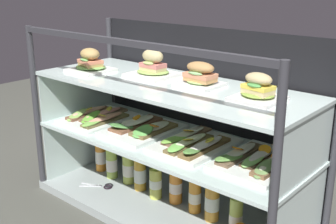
{
  "coord_description": "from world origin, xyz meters",
  "views": [
    {
      "loc": [
        1.22,
        -1.4,
        1.09
      ],
      "look_at": [
        0.0,
        0.0,
        0.5
      ],
      "focal_mm": 46.51,
      "sensor_mm": 36.0,
      "label": 1
    }
  ],
  "objects_px": {
    "plated_roll_sandwich_mid_left": "(200,76)",
    "open_sandwich_tray_far_left": "(142,128)",
    "juice_bottle_front_fourth": "(212,200)",
    "plated_roll_sandwich_far_right": "(153,68)",
    "juice_bottle_back_right": "(176,186)",
    "open_sandwich_tray_mid_right": "(193,144)",
    "juice_bottle_front_left_end": "(129,167)",
    "juice_bottle_tucked_behind": "(140,173)",
    "juice_bottle_front_middle": "(156,182)",
    "juice_bottle_back_left": "(101,154)",
    "plated_roll_sandwich_left_of_center": "(90,63)",
    "open_sandwich_tray_center": "(258,160)",
    "juice_bottle_near_post": "(236,214)",
    "kitchen_scissors": "(104,186)",
    "juice_bottle_front_right_end": "(112,160)",
    "plated_roll_sandwich_near_left_corner": "(258,90)",
    "juice_bottle_back_center": "(195,195)",
    "open_sandwich_tray_right_of_center": "(98,117)"
  },
  "relations": [
    {
      "from": "juice_bottle_front_fourth",
      "to": "juice_bottle_front_right_end",
      "type": "bearing_deg",
      "value": -179.67
    },
    {
      "from": "juice_bottle_front_fourth",
      "to": "kitchen_scissors",
      "type": "height_order",
      "value": "juice_bottle_front_fourth"
    },
    {
      "from": "plated_roll_sandwich_far_right",
      "to": "juice_bottle_back_left",
      "type": "height_order",
      "value": "plated_roll_sandwich_far_right"
    },
    {
      "from": "open_sandwich_tray_center",
      "to": "juice_bottle_front_middle",
      "type": "bearing_deg",
      "value": -178.16
    },
    {
      "from": "juice_bottle_tucked_behind",
      "to": "juice_bottle_back_right",
      "type": "bearing_deg",
      "value": 4.61
    },
    {
      "from": "plated_roll_sandwich_mid_left",
      "to": "open_sandwich_tray_mid_right",
      "type": "bearing_deg",
      "value": -77.5
    },
    {
      "from": "open_sandwich_tray_mid_right",
      "to": "juice_bottle_front_left_end",
      "type": "xyz_separation_m",
      "value": [
        -0.45,
        0.04,
        -0.26
      ]
    },
    {
      "from": "open_sandwich_tray_center",
      "to": "kitchen_scissors",
      "type": "xyz_separation_m",
      "value": [
        -0.81,
        -0.11,
        -0.35
      ]
    },
    {
      "from": "juice_bottle_back_left",
      "to": "juice_bottle_back_right",
      "type": "bearing_deg",
      "value": -0.33
    },
    {
      "from": "plated_roll_sandwich_far_right",
      "to": "juice_bottle_front_right_end",
      "type": "xyz_separation_m",
      "value": [
        -0.28,
        -0.04,
        -0.54
      ]
    },
    {
      "from": "juice_bottle_front_left_end",
      "to": "juice_bottle_tucked_behind",
      "type": "xyz_separation_m",
      "value": [
        0.1,
        -0.02,
        0.01
      ]
    },
    {
      "from": "plated_roll_sandwich_left_of_center",
      "to": "open_sandwich_tray_far_left",
      "type": "distance_m",
      "value": 0.41
    },
    {
      "from": "plated_roll_sandwich_far_right",
      "to": "juice_bottle_front_left_end",
      "type": "bearing_deg",
      "value": -174.48
    },
    {
      "from": "plated_roll_sandwich_left_of_center",
      "to": "juice_bottle_near_post",
      "type": "xyz_separation_m",
      "value": [
        0.82,
        0.08,
        -0.56
      ]
    },
    {
      "from": "kitchen_scissors",
      "to": "juice_bottle_back_right",
      "type": "bearing_deg",
      "value": 17.83
    },
    {
      "from": "plated_roll_sandwich_left_of_center",
      "to": "kitchen_scissors",
      "type": "bearing_deg",
      "value": -13.84
    },
    {
      "from": "plated_roll_sandwich_mid_left",
      "to": "open_sandwich_tray_far_left",
      "type": "bearing_deg",
      "value": -169.46
    },
    {
      "from": "juice_bottle_near_post",
      "to": "open_sandwich_tray_right_of_center",
      "type": "bearing_deg",
      "value": -176.93
    },
    {
      "from": "plated_roll_sandwich_left_of_center",
      "to": "juice_bottle_front_middle",
      "type": "relative_size",
      "value": 0.96
    },
    {
      "from": "plated_roll_sandwich_far_right",
      "to": "open_sandwich_tray_mid_right",
      "type": "relative_size",
      "value": 0.55
    },
    {
      "from": "juice_bottle_back_right",
      "to": "open_sandwich_tray_far_left",
      "type": "bearing_deg",
      "value": -167.15
    },
    {
      "from": "open_sandwich_tray_mid_right",
      "to": "juice_bottle_tucked_behind",
      "type": "relative_size",
      "value": 1.71
    },
    {
      "from": "juice_bottle_front_fourth",
      "to": "juice_bottle_near_post",
      "type": "height_order",
      "value": "juice_bottle_front_fourth"
    },
    {
      "from": "plated_roll_sandwich_near_left_corner",
      "to": "open_sandwich_tray_right_of_center",
      "type": "height_order",
      "value": "plated_roll_sandwich_near_left_corner"
    },
    {
      "from": "plated_roll_sandwich_mid_left",
      "to": "juice_bottle_front_right_end",
      "type": "distance_m",
      "value": 0.77
    },
    {
      "from": "juice_bottle_front_fourth",
      "to": "plated_roll_sandwich_far_right",
      "type": "bearing_deg",
      "value": 175.29
    },
    {
      "from": "juice_bottle_back_left",
      "to": "juice_bottle_front_left_end",
      "type": "relative_size",
      "value": 1.1
    },
    {
      "from": "juice_bottle_front_right_end",
      "to": "juice_bottle_front_fourth",
      "type": "bearing_deg",
      "value": 0.33
    },
    {
      "from": "juice_bottle_back_left",
      "to": "juice_bottle_front_middle",
      "type": "xyz_separation_m",
      "value": [
        0.45,
        -0.03,
        -0.01
      ]
    },
    {
      "from": "open_sandwich_tray_far_left",
      "to": "juice_bottle_near_post",
      "type": "relative_size",
      "value": 1.75
    },
    {
      "from": "open_sandwich_tray_mid_right",
      "to": "juice_bottle_front_fourth",
      "type": "distance_m",
      "value": 0.27
    },
    {
      "from": "juice_bottle_back_center",
      "to": "kitchen_scissors",
      "type": "distance_m",
      "value": 0.52
    },
    {
      "from": "juice_bottle_front_right_end",
      "to": "juice_bottle_back_center",
      "type": "bearing_deg",
      "value": 1.0
    },
    {
      "from": "juice_bottle_tucked_behind",
      "to": "juice_bottle_near_post",
      "type": "bearing_deg",
      "value": -0.39
    },
    {
      "from": "juice_bottle_back_left",
      "to": "juice_bottle_near_post",
      "type": "relative_size",
      "value": 1.1
    },
    {
      "from": "juice_bottle_back_left",
      "to": "juice_bottle_front_left_end",
      "type": "height_order",
      "value": "juice_bottle_back_left"
    },
    {
      "from": "plated_roll_sandwich_far_right",
      "to": "plated_roll_sandwich_mid_left",
      "type": "bearing_deg",
      "value": -0.2
    },
    {
      "from": "open_sandwich_tray_center",
      "to": "plated_roll_sandwich_left_of_center",
      "type": "bearing_deg",
      "value": -174.35
    },
    {
      "from": "juice_bottle_tucked_behind",
      "to": "juice_bottle_front_fourth",
      "type": "bearing_deg",
      "value": 0.28
    },
    {
      "from": "open_sandwich_tray_mid_right",
      "to": "juice_bottle_back_right",
      "type": "relative_size",
      "value": 1.85
    },
    {
      "from": "open_sandwich_tray_mid_right",
      "to": "kitchen_scissors",
      "type": "bearing_deg",
      "value": -170.91
    },
    {
      "from": "plated_roll_sandwich_left_of_center",
      "to": "open_sandwich_tray_right_of_center",
      "type": "bearing_deg",
      "value": 100.13
    },
    {
      "from": "juice_bottle_back_left",
      "to": "juice_bottle_back_right",
      "type": "relative_size",
      "value": 1.15
    },
    {
      "from": "juice_bottle_front_middle",
      "to": "juice_bottle_back_right",
      "type": "xyz_separation_m",
      "value": [
        0.1,
        0.03,
        0.0
      ]
    },
    {
      "from": "plated_roll_sandwich_near_left_corner",
      "to": "plated_roll_sandwich_far_right",
      "type": "bearing_deg",
      "value": 176.38
    },
    {
      "from": "plated_roll_sandwich_far_right",
      "to": "juice_bottle_near_post",
      "type": "height_order",
      "value": "plated_roll_sandwich_far_right"
    },
    {
      "from": "plated_roll_sandwich_near_left_corner",
      "to": "juice_bottle_front_left_end",
      "type": "height_order",
      "value": "plated_roll_sandwich_near_left_corner"
    },
    {
      "from": "juice_bottle_front_middle",
      "to": "juice_bottle_near_post",
      "type": "bearing_deg",
      "value": 1.04
    },
    {
      "from": "open_sandwich_tray_mid_right",
      "to": "juice_bottle_back_left",
      "type": "xyz_separation_m",
      "value": [
        -0.68,
        0.04,
        -0.26
      ]
    },
    {
      "from": "open_sandwich_tray_far_left",
      "to": "open_sandwich_tray_center",
      "type": "height_order",
      "value": "open_sandwich_tray_center"
    }
  ]
}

